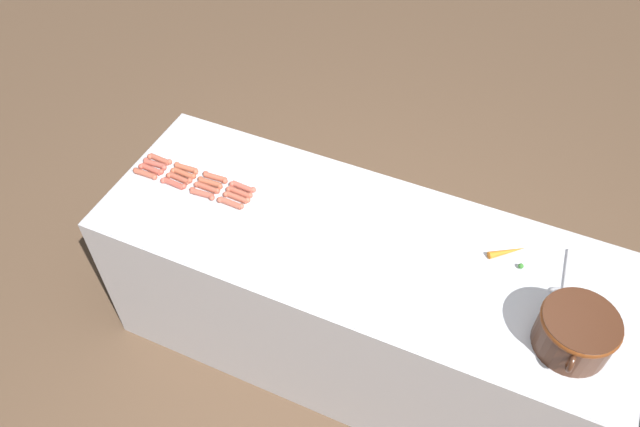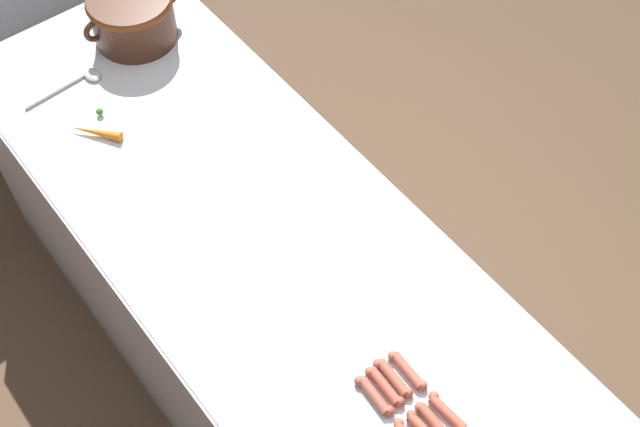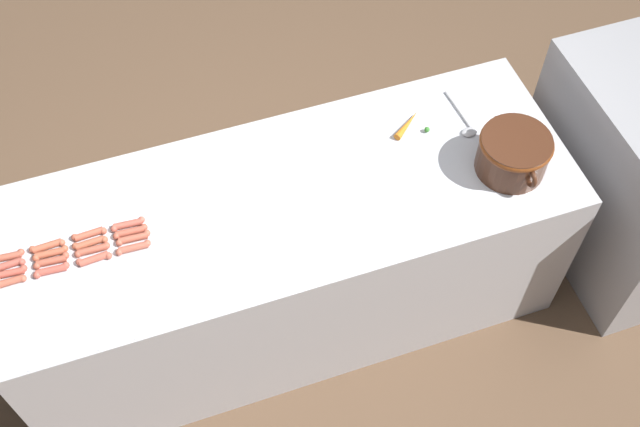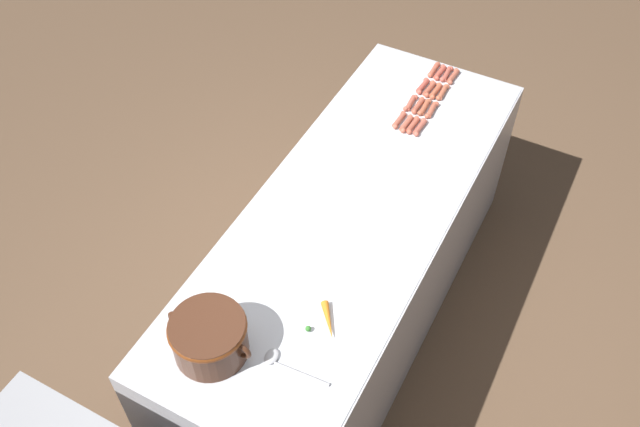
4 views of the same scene
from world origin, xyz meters
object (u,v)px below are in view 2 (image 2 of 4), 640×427
(hot_dog_10, at_px, (435,423))
(hot_dog_7, at_px, (385,386))
(serving_spoon, at_px, (80,81))
(bean_pot, at_px, (132,14))
(carrot, at_px, (96,131))
(hot_dog_14, at_px, (447,413))
(hot_dog_11, at_px, (393,378))
(hot_dog_3, at_px, (374,396))
(hot_dog_15, at_px, (407,371))

(hot_dog_10, bearing_deg, hot_dog_7, 102.94)
(hot_dog_10, relative_size, serving_spoon, 0.50)
(bean_pot, distance_m, carrot, 0.45)
(hot_dog_14, xyz_separation_m, carrot, (-0.23, 1.35, 0.00))
(hot_dog_10, distance_m, serving_spoon, 1.58)
(hot_dog_7, xyz_separation_m, hot_dog_10, (0.03, -0.15, 0.00))
(hot_dog_11, height_order, hot_dog_14, same)
(hot_dog_11, relative_size, serving_spoon, 0.50)
(serving_spoon, bearing_deg, hot_dog_10, -85.78)
(bean_pot, bearing_deg, hot_dog_11, -95.49)
(hot_dog_14, bearing_deg, hot_dog_10, 179.48)
(bean_pot, distance_m, serving_spoon, 0.28)
(hot_dog_11, relative_size, bean_pot, 0.37)
(hot_dog_3, xyz_separation_m, bean_pot, (0.21, 1.50, 0.08))
(serving_spoon, bearing_deg, hot_dog_7, -86.71)
(hot_dog_14, bearing_deg, carrot, 99.57)
(hot_dog_3, height_order, hot_dog_11, same)
(hot_dog_3, xyz_separation_m, hot_dog_7, (0.04, 0.00, 0.00))
(hot_dog_10, xyz_separation_m, serving_spoon, (-0.12, 1.58, -0.01))
(hot_dog_3, relative_size, hot_dog_11, 1.00)
(hot_dog_3, height_order, hot_dog_7, same)
(hot_dog_7, height_order, serving_spoon, hot_dog_7)
(hot_dog_10, height_order, hot_dog_15, same)
(hot_dog_7, relative_size, carrot, 0.86)
(hot_dog_10, xyz_separation_m, hot_dog_14, (0.04, -0.00, 0.00))
(hot_dog_3, xyz_separation_m, hot_dog_11, (0.07, 0.01, 0.00))
(hot_dog_7, bearing_deg, hot_dog_11, 8.06)
(hot_dog_3, bearing_deg, hot_dog_11, 5.92)
(hot_dog_10, distance_m, hot_dog_14, 0.04)
(hot_dog_14, height_order, carrot, carrot)
(hot_dog_11, bearing_deg, hot_dog_15, -10.69)
(bean_pot, bearing_deg, serving_spoon, -164.48)
(hot_dog_7, xyz_separation_m, hot_dog_11, (0.03, 0.00, 0.00))
(hot_dog_3, xyz_separation_m, hot_dog_10, (0.07, -0.15, 0.00))
(hot_dog_11, xyz_separation_m, hot_dog_15, (0.04, -0.01, 0.00))
(hot_dog_7, xyz_separation_m, hot_dog_15, (0.07, -0.00, 0.00))
(hot_dog_14, xyz_separation_m, serving_spoon, (-0.16, 1.58, -0.01))
(hot_dog_15, bearing_deg, serving_spoon, 96.24)
(hot_dog_11, height_order, carrot, carrot)
(hot_dog_7, bearing_deg, bean_pot, 83.29)
(hot_dog_3, relative_size, carrot, 0.86)
(hot_dog_7, xyz_separation_m, bean_pot, (0.18, 1.50, 0.08))
(hot_dog_3, height_order, carrot, carrot)
(hot_dog_3, bearing_deg, hot_dog_7, 3.98)
(bean_pot, relative_size, carrot, 2.32)
(hot_dog_7, distance_m, hot_dog_11, 0.03)
(carrot, bearing_deg, serving_spoon, 73.21)
(hot_dog_11, xyz_separation_m, bean_pot, (0.14, 1.50, 0.08))
(hot_dog_3, xyz_separation_m, hot_dog_14, (0.11, -0.15, 0.00))
(hot_dog_7, xyz_separation_m, carrot, (-0.15, 1.20, 0.00))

